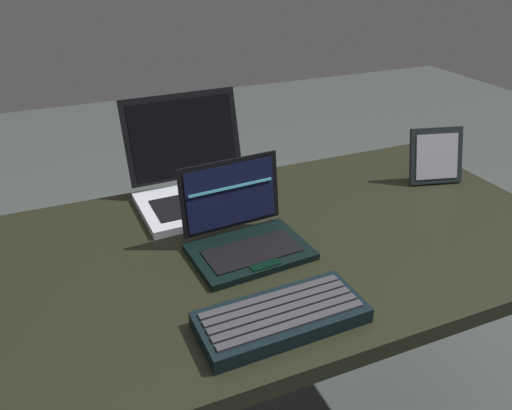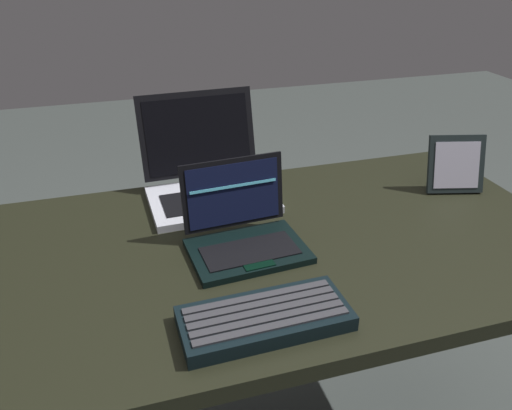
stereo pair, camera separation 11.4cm
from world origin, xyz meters
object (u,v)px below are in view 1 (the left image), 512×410
object	(u,v)px
photo_frame	(436,156)
laptop_front	(244,234)
external_keyboard	(281,317)
laptop_rear	(197,181)

from	to	relation	value
photo_frame	laptop_front	bearing A→B (deg)	-169.40
external_keyboard	photo_frame	bearing A→B (deg)	29.63
laptop_rear	external_keyboard	size ratio (longest dim) A/B	1.06
laptop_front	laptop_rear	world-z (taller)	laptop_rear
laptop_rear	laptop_front	bearing A→B (deg)	-85.04
external_keyboard	photo_frame	xyz separation A→B (m)	(0.69, 0.39, 0.06)
photo_frame	external_keyboard	bearing A→B (deg)	-150.37
laptop_front	photo_frame	bearing A→B (deg)	10.60
laptop_front	external_keyboard	xyz separation A→B (m)	(-0.03, -0.27, -0.02)
external_keyboard	laptop_rear	bearing A→B (deg)	89.19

